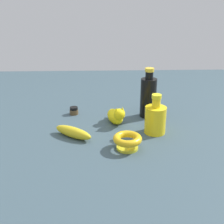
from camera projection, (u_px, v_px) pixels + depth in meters
name	position (u px, v px, depth m)	size (l,w,h in m)	color
ground	(112.00, 127.00, 1.24)	(2.00, 2.00, 0.00)	#384C56
banana	(73.00, 132.00, 1.14)	(0.18, 0.04, 0.04)	gold
bottle_tall	(148.00, 96.00, 1.32)	(0.07, 0.07, 0.23)	black
nail_polish_jar	(74.00, 111.00, 1.37)	(0.04, 0.04, 0.04)	brown
bottle_short	(155.00, 119.00, 1.17)	(0.09, 0.09, 0.17)	yellow
bowl	(127.00, 140.00, 1.05)	(0.11, 0.11, 0.05)	gold
cat_figurine	(116.00, 116.00, 1.26)	(0.09, 0.14, 0.09)	yellow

